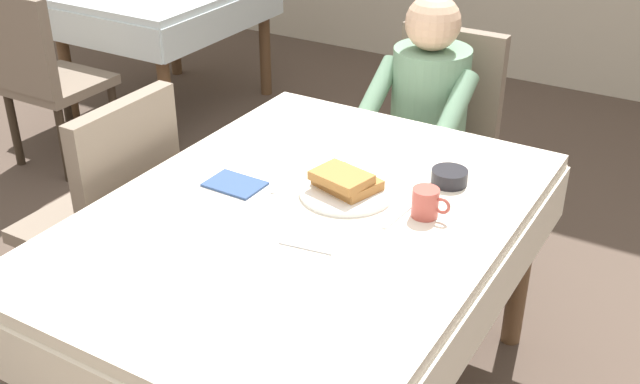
{
  "coord_description": "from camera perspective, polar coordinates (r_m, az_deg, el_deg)",
  "views": [
    {
      "loc": [
        1.01,
        -1.61,
        1.85
      ],
      "look_at": [
        0.03,
        0.05,
        0.79
      ],
      "focal_mm": 43.53,
      "sensor_mm": 36.0,
      "label": 1
    }
  ],
  "objects": [
    {
      "name": "breakfast_stack",
      "position": [
        2.27,
        1.85,
        0.87
      ],
      "size": [
        0.21,
        0.19,
        0.06
      ],
      "color": "#A36B33",
      "rests_on": "plate_breakfast"
    },
    {
      "name": "cup_coffee",
      "position": [
        2.18,
        7.8,
        -0.79
      ],
      "size": [
        0.11,
        0.08,
        0.08
      ],
      "color": "#B24C42",
      "rests_on": "dining_table_main"
    },
    {
      "name": "plate_breakfast",
      "position": [
        2.28,
        1.97,
        0.01
      ],
      "size": [
        0.28,
        0.28,
        0.02
      ],
      "primitive_type": "cylinder",
      "color": "white",
      "rests_on": "dining_table_main"
    },
    {
      "name": "chair_left_side",
      "position": [
        2.74,
        -15.04,
        -1.07
      ],
      "size": [
        0.45,
        0.44,
        0.93
      ],
      "rotation": [
        0.0,
        0.0,
        1.57
      ],
      "color": "#7A6B5B",
      "rests_on": "ground"
    },
    {
      "name": "diner_person",
      "position": [
        3.07,
        7.74,
        5.94
      ],
      "size": [
        0.4,
        0.43,
        1.12
      ],
      "rotation": [
        0.0,
        0.0,
        3.14
      ],
      "color": "gray",
      "rests_on": "ground"
    },
    {
      "name": "chair_diner",
      "position": [
        3.26,
        8.69,
        4.59
      ],
      "size": [
        0.44,
        0.45,
        0.93
      ],
      "rotation": [
        0.0,
        0.0,
        3.14
      ],
      "color": "#7A6B5B",
      "rests_on": "ground"
    },
    {
      "name": "knife_right_of_plate",
      "position": [
        2.2,
        6.05,
        -1.55
      ],
      "size": [
        0.03,
        0.2,
        0.0
      ],
      "primitive_type": "cube",
      "rotation": [
        0.0,
        0.0,
        1.49
      ],
      "color": "silver",
      "rests_on": "dining_table_main"
    },
    {
      "name": "napkin_folded",
      "position": [
        2.35,
        -6.28,
        0.57
      ],
      "size": [
        0.17,
        0.12,
        0.01
      ],
      "primitive_type": "cube",
      "rotation": [
        0.0,
        0.0,
        -0.02
      ],
      "color": "#334C7F",
      "rests_on": "dining_table_main"
    },
    {
      "name": "background_table_far",
      "position": [
        4.72,
        -11.34,
        13.21
      ],
      "size": [
        0.92,
        1.12,
        0.74
      ],
      "color": "silver",
      "rests_on": "ground"
    },
    {
      "name": "bowl_butter",
      "position": [
        2.37,
        9.5,
        1.11
      ],
      "size": [
        0.11,
        0.11,
        0.04
      ],
      "primitive_type": "cylinder",
      "color": "black",
      "rests_on": "dining_table_main"
    },
    {
      "name": "background_chair_empty",
      "position": [
        4.12,
        -19.91,
        8.42
      ],
      "size": [
        0.44,
        0.45,
        0.93
      ],
      "color": "#7A6B5B",
      "rests_on": "ground"
    },
    {
      "name": "spoon_near_edge",
      "position": [
        2.03,
        -1.07,
        -4.1
      ],
      "size": [
        0.15,
        0.04,
        0.0
      ],
      "primitive_type": "cube",
      "rotation": [
        0.0,
        0.0,
        0.15
      ],
      "color": "silver",
      "rests_on": "dining_table_main"
    },
    {
      "name": "dining_table_main",
      "position": [
        2.24,
        -1.21,
        -3.43
      ],
      "size": [
        1.12,
        1.52,
        0.74
      ],
      "color": "silver",
      "rests_on": "ground"
    },
    {
      "name": "fork_left_of_plate",
      "position": [
        2.36,
        -2.31,
        0.83
      ],
      "size": [
        0.02,
        0.18,
        0.0
      ],
      "primitive_type": "cube",
      "rotation": [
        0.0,
        0.0,
        1.54
      ],
      "color": "silver",
      "rests_on": "dining_table_main"
    }
  ]
}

